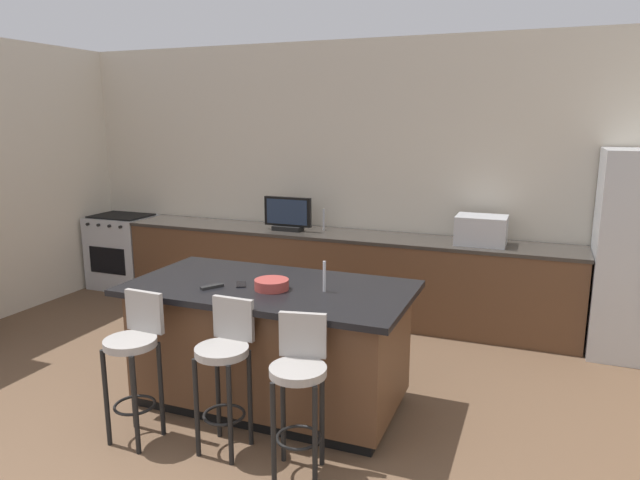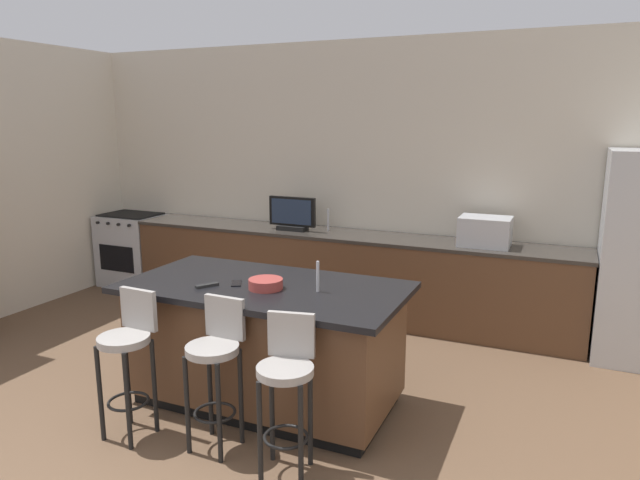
% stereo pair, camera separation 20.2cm
% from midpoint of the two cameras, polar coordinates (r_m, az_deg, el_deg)
% --- Properties ---
extents(wall_back, '(7.29, 0.12, 2.94)m').
position_cam_midpoint_polar(wall_back, '(6.36, 2.58, 6.23)').
color(wall_back, beige).
rests_on(wall_back, ground_plane).
extents(counter_back, '(4.99, 0.62, 0.91)m').
position_cam_midpoint_polar(counter_back, '(6.22, 0.72, -3.41)').
color(counter_back, brown).
rests_on(counter_back, ground_plane).
extents(kitchen_island, '(2.07, 1.08, 0.93)m').
position_cam_midpoint_polar(kitchen_island, '(4.33, -6.33, -10.29)').
color(kitchen_island, black).
rests_on(kitchen_island, ground_plane).
extents(range_oven, '(0.76, 0.63, 0.93)m').
position_cam_midpoint_polar(range_oven, '(7.69, -19.79, -1.06)').
color(range_oven, '#B7BABF').
rests_on(range_oven, ground_plane).
extents(microwave, '(0.48, 0.36, 0.28)m').
position_cam_midpoint_polar(microwave, '(5.74, 14.88, 0.96)').
color(microwave, '#B7BABF').
rests_on(microwave, counter_back).
extents(tv_monitor, '(0.54, 0.16, 0.37)m').
position_cam_midpoint_polar(tv_monitor, '(6.25, -4.18, 2.49)').
color(tv_monitor, black).
rests_on(tv_monitor, counter_back).
extents(sink_faucet_back, '(0.02, 0.02, 0.24)m').
position_cam_midpoint_polar(sink_faucet_back, '(6.25, -0.54, 2.06)').
color(sink_faucet_back, '#B2B2B7').
rests_on(sink_faucet_back, counter_back).
extents(sink_faucet_island, '(0.02, 0.02, 0.22)m').
position_cam_midpoint_polar(sink_faucet_island, '(3.97, -1.02, -3.68)').
color(sink_faucet_island, '#B2B2B7').
rests_on(sink_faucet_island, kitchen_island).
extents(bar_stool_left, '(0.34, 0.34, 1.00)m').
position_cam_midpoint_polar(bar_stool_left, '(4.03, -19.46, -10.72)').
color(bar_stool_left, gray).
rests_on(bar_stool_left, ground_plane).
extents(bar_stool_center, '(0.34, 0.34, 0.99)m').
position_cam_midpoint_polar(bar_stool_center, '(3.77, -11.04, -11.94)').
color(bar_stool_center, gray).
rests_on(bar_stool_center, ground_plane).
extents(bar_stool_right, '(0.35, 0.36, 0.98)m').
position_cam_midpoint_polar(bar_stool_right, '(3.48, -3.81, -14.03)').
color(bar_stool_right, gray).
rests_on(bar_stool_right, ground_plane).
extents(fruit_bowl, '(0.25, 0.25, 0.07)m').
position_cam_midpoint_polar(fruit_bowl, '(4.06, -6.29, -4.46)').
color(fruit_bowl, '#993833').
rests_on(fruit_bowl, kitchen_island).
extents(cell_phone, '(0.13, 0.17, 0.01)m').
position_cam_midpoint_polar(cell_phone, '(4.21, -9.27, -4.41)').
color(cell_phone, black).
rests_on(cell_phone, kitchen_island).
extents(tv_remote, '(0.13, 0.17, 0.02)m').
position_cam_midpoint_polar(tv_remote, '(4.17, -12.15, -4.60)').
color(tv_remote, black).
rests_on(tv_remote, kitchen_island).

